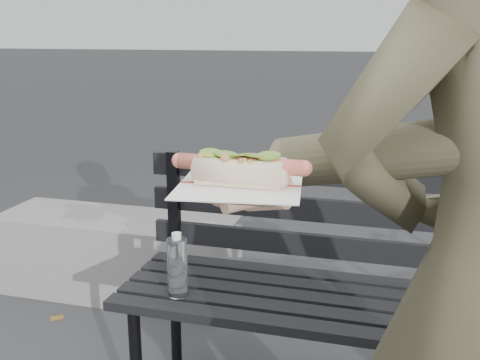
# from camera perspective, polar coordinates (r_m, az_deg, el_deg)

# --- Properties ---
(park_bench) EXTENTS (1.50, 0.44, 0.88)m
(park_bench) POSITION_cam_1_polar(r_m,az_deg,el_deg) (1.87, 11.21, -9.83)
(park_bench) COLOR black
(park_bench) RESTS_ON ground
(concrete_block) EXTENTS (1.20, 0.40, 0.40)m
(concrete_block) POSITION_cam_1_polar(r_m,az_deg,el_deg) (2.93, -12.33, -7.43)
(concrete_block) COLOR slate
(concrete_block) RESTS_ON ground
(held_hotdog) EXTENTS (0.64, 0.31, 0.20)m
(held_hotdog) POSITION_cam_1_polar(r_m,az_deg,el_deg) (0.90, 13.57, 2.21)
(held_hotdog) COLOR #4B4832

